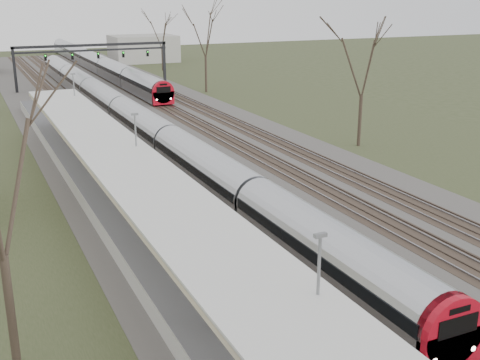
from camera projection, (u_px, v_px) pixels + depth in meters
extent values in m
cube|color=#474442|center=(158.00, 131.00, 57.68)|extent=(24.00, 160.00, 0.10)
cube|color=#4C3828|center=(95.00, 136.00, 55.26)|extent=(2.60, 160.00, 0.06)
cube|color=gray|center=(87.00, 136.00, 54.95)|extent=(0.07, 160.00, 0.12)
cube|color=gray|center=(103.00, 135.00, 55.53)|extent=(0.07, 160.00, 0.12)
cube|color=#4C3828|center=(132.00, 133.00, 56.67)|extent=(2.60, 160.00, 0.06)
cube|color=gray|center=(125.00, 133.00, 56.36)|extent=(0.07, 160.00, 0.12)
cube|color=gray|center=(140.00, 131.00, 56.93)|extent=(0.07, 160.00, 0.12)
cube|color=#4C3828|center=(168.00, 129.00, 58.07)|extent=(2.60, 160.00, 0.06)
cube|color=gray|center=(160.00, 129.00, 57.76)|extent=(0.07, 160.00, 0.12)
cube|color=gray|center=(175.00, 128.00, 58.34)|extent=(0.07, 160.00, 0.12)
cube|color=#4C3828|center=(201.00, 126.00, 59.47)|extent=(2.60, 160.00, 0.06)
cube|color=gray|center=(195.00, 126.00, 59.16)|extent=(0.07, 160.00, 0.12)
cube|color=gray|center=(208.00, 125.00, 59.74)|extent=(0.07, 160.00, 0.12)
cube|color=#4C3828|center=(234.00, 123.00, 60.88)|extent=(2.60, 160.00, 0.06)
cube|color=gray|center=(227.00, 123.00, 60.57)|extent=(0.07, 160.00, 0.12)
cube|color=gray|center=(240.00, 122.00, 61.14)|extent=(0.07, 160.00, 0.12)
cube|color=#9E9B93|center=(104.00, 191.00, 38.75)|extent=(3.50, 69.00, 1.00)
cylinder|color=slate|center=(223.00, 294.00, 21.26)|extent=(0.14, 0.14, 3.00)
cylinder|color=slate|center=(156.00, 220.00, 28.19)|extent=(0.14, 0.14, 3.00)
cylinder|color=slate|center=(115.00, 175.00, 35.13)|extent=(0.14, 0.14, 3.00)
cylinder|color=slate|center=(88.00, 145.00, 42.06)|extent=(0.14, 0.14, 3.00)
cylinder|color=slate|center=(68.00, 124.00, 48.99)|extent=(0.14, 0.14, 3.00)
cube|color=silver|center=(118.00, 153.00, 33.80)|extent=(4.10, 50.00, 0.12)
cube|color=beige|center=(118.00, 156.00, 33.85)|extent=(4.10, 50.00, 0.25)
cube|color=black|center=(15.00, 70.00, 78.79)|extent=(0.35, 0.35, 6.00)
cube|color=black|center=(164.00, 63.00, 87.01)|extent=(0.35, 0.35, 6.00)
cube|color=black|center=(92.00, 45.00, 82.04)|extent=(21.00, 0.35, 0.35)
cube|color=black|center=(92.00, 50.00, 82.25)|extent=(21.00, 0.25, 0.25)
cube|color=black|center=(45.00, 58.00, 79.78)|extent=(0.32, 0.22, 0.85)
sphere|color=#0CFF19|center=(45.00, 56.00, 79.58)|extent=(0.16, 0.16, 0.16)
cube|color=black|center=(72.00, 56.00, 81.18)|extent=(0.32, 0.22, 0.85)
sphere|color=#0CFF19|center=(72.00, 55.00, 80.99)|extent=(0.16, 0.16, 0.16)
cube|color=black|center=(98.00, 55.00, 82.58)|extent=(0.32, 0.22, 0.85)
sphere|color=#0CFF19|center=(98.00, 54.00, 82.39)|extent=(0.16, 0.16, 0.16)
cube|color=black|center=(123.00, 54.00, 83.99)|extent=(0.32, 0.22, 0.85)
sphere|color=#0CFF19|center=(123.00, 53.00, 83.79)|extent=(0.16, 0.16, 0.16)
cube|color=black|center=(148.00, 53.00, 85.39)|extent=(0.32, 0.22, 0.85)
sphere|color=#0CFF19|center=(148.00, 52.00, 85.20)|extent=(0.16, 0.16, 0.16)
cylinder|color=#2D231C|center=(11.00, 316.00, 20.28)|extent=(0.30, 0.30, 4.50)
cylinder|color=#2D231C|center=(360.00, 121.00, 51.37)|extent=(0.30, 0.30, 4.50)
cube|color=#A1A4AB|center=(122.00, 116.00, 59.45)|extent=(2.55, 90.00, 1.60)
cylinder|color=#A1A4AB|center=(122.00, 109.00, 59.26)|extent=(2.60, 89.70, 2.60)
cube|color=black|center=(122.00, 108.00, 59.23)|extent=(2.62, 89.40, 0.55)
cube|color=#AF0A19|center=(450.00, 348.00, 20.56)|extent=(2.55, 0.50, 1.50)
cylinder|color=#AF0A19|center=(451.00, 330.00, 20.39)|extent=(2.60, 0.60, 2.60)
cube|color=black|center=(457.00, 326.00, 20.07)|extent=(1.70, 0.12, 0.70)
sphere|color=white|center=(434.00, 360.00, 20.07)|extent=(0.22, 0.22, 0.22)
sphere|color=white|center=(472.00, 348.00, 20.75)|extent=(0.22, 0.22, 0.22)
cube|color=black|center=(123.00, 125.00, 59.73)|extent=(1.80, 89.00, 0.35)
cube|color=#A1A4AB|center=(95.00, 64.00, 102.10)|extent=(2.55, 75.00, 1.60)
cylinder|color=#A1A4AB|center=(95.00, 61.00, 101.90)|extent=(2.60, 74.70, 2.60)
cube|color=black|center=(95.00, 60.00, 101.87)|extent=(2.62, 74.40, 0.55)
cube|color=#AF0A19|center=(163.00, 98.00, 69.70)|extent=(2.55, 0.50, 1.50)
cylinder|color=#AF0A19|center=(163.00, 92.00, 69.53)|extent=(2.60, 0.60, 2.60)
cube|color=black|center=(163.00, 90.00, 69.21)|extent=(1.70, 0.12, 0.70)
sphere|color=white|center=(157.00, 100.00, 69.22)|extent=(0.22, 0.22, 0.22)
sphere|color=white|center=(171.00, 99.00, 69.90)|extent=(0.22, 0.22, 0.22)
cube|color=black|center=(96.00, 70.00, 102.37)|extent=(1.80, 74.00, 0.35)
imported|color=#272B4C|center=(216.00, 305.00, 21.68)|extent=(0.62, 0.77, 1.84)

